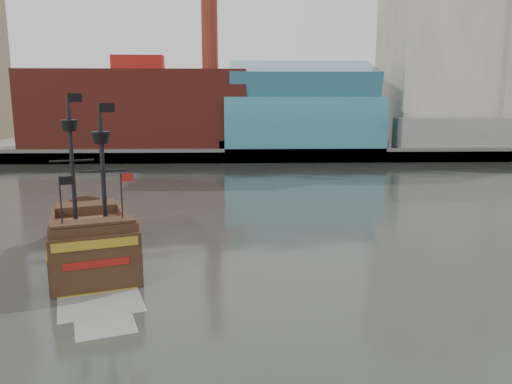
{
  "coord_description": "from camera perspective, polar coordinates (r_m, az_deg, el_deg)",
  "views": [
    {
      "loc": [
        -2.65,
        -29.05,
        11.69
      ],
      "look_at": [
        -1.12,
        11.89,
        4.0
      ],
      "focal_mm": 35.0,
      "sensor_mm": 36.0,
      "label": 1
    }
  ],
  "objects": [
    {
      "name": "pirate_ship",
      "position": [
        38.39,
        -18.33,
        -5.82
      ],
      "size": [
        10.5,
        18.02,
        12.94
      ],
      "rotation": [
        0.0,
        0.0,
        0.33
      ],
      "color": "black",
      "rests_on": "ground"
    },
    {
      "name": "skyline",
      "position": [
        114.61,
        1.89,
        17.07
      ],
      "size": [
        149.0,
        45.0,
        62.0
      ],
      "color": "brown",
      "rests_on": "promenade_far"
    },
    {
      "name": "promenade_far",
      "position": [
        121.55,
        -0.89,
        5.58
      ],
      "size": [
        220.0,
        60.0,
        2.0
      ],
      "primitive_type": "cube",
      "color": "slate",
      "rests_on": "ground"
    },
    {
      "name": "seawall",
      "position": [
        92.17,
        -0.48,
        4.16
      ],
      "size": [
        220.0,
        1.0,
        2.6
      ],
      "primitive_type": "cube",
      "color": "#4C4C49",
      "rests_on": "ground"
    },
    {
      "name": "ground",
      "position": [
        31.42,
        2.91,
        -11.22
      ],
      "size": [
        400.0,
        400.0,
        0.0
      ],
      "primitive_type": "plane",
      "color": "#282A25",
      "rests_on": "ground"
    }
  ]
}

